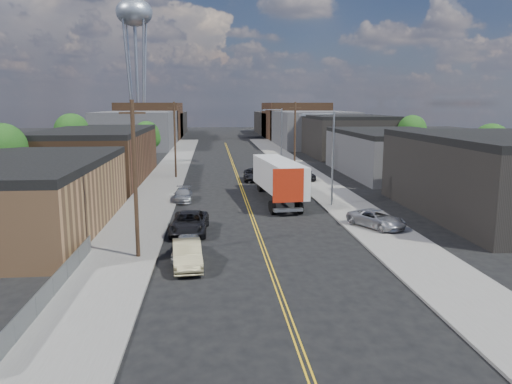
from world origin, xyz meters
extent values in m
plane|color=black|center=(0.00, 60.00, 0.00)|extent=(260.00, 260.00, 0.00)
cube|color=gold|center=(0.00, 45.00, 0.01)|extent=(0.32, 120.00, 0.01)
cube|color=slate|center=(-9.50, 45.00, 0.07)|extent=(5.00, 140.00, 0.15)
cube|color=slate|center=(9.50, 45.00, 0.07)|extent=(5.00, 140.00, 0.15)
cube|color=#906542|center=(-18.00, 18.00, 2.50)|extent=(12.00, 22.00, 5.00)
cube|color=black|center=(-18.00, 18.00, 5.30)|extent=(12.00, 22.00, 0.60)
cube|color=#4A2F1D|center=(-18.00, 44.00, 3.00)|extent=(12.00, 26.00, 6.00)
cube|color=black|center=(-18.00, 44.00, 6.30)|extent=(12.00, 26.00, 0.60)
cube|color=black|center=(22.00, 20.00, 3.25)|extent=(14.00, 22.00, 6.50)
cube|color=black|center=(22.00, 20.00, 6.80)|extent=(14.00, 22.00, 0.60)
cube|color=navy|center=(15.20, 20.00, 3.60)|extent=(0.30, 20.00, 0.80)
cube|color=#343336|center=(22.00, 46.00, 2.75)|extent=(14.00, 24.00, 5.50)
cube|color=black|center=(22.00, 46.00, 5.80)|extent=(14.00, 24.00, 0.60)
cube|color=black|center=(22.00, 72.00, 3.50)|extent=(14.00, 22.00, 7.00)
cube|color=black|center=(22.00, 72.00, 7.30)|extent=(14.00, 22.00, 0.60)
cube|color=#343336|center=(-20.00, 95.00, 4.00)|extent=(16.00, 30.00, 8.00)
cube|color=#343336|center=(20.00, 95.00, 4.00)|extent=(16.00, 30.00, 8.00)
cube|color=#4A2F1D|center=(-20.00, 120.00, 5.00)|extent=(16.00, 26.00, 10.00)
cube|color=#4A2F1D|center=(20.00, 120.00, 5.00)|extent=(16.00, 26.00, 10.00)
cube|color=black|center=(-20.00, 140.00, 3.50)|extent=(16.00, 40.00, 7.00)
cube|color=black|center=(20.00, 140.00, 3.50)|extent=(16.00, 40.00, 7.00)
cylinder|color=gray|center=(-22.00, 110.00, 15.00)|extent=(0.80, 0.80, 30.00)
cylinder|color=gray|center=(-23.76, 108.24, 15.00)|extent=(1.94, 1.94, 29.98)
cylinder|color=gray|center=(-20.24, 108.24, 15.00)|extent=(1.94, 1.94, 29.98)
cylinder|color=gray|center=(-23.76, 111.76, 15.00)|extent=(1.94, 1.94, 29.98)
cylinder|color=gray|center=(-20.24, 111.76, 15.00)|extent=(1.94, 1.94, 29.98)
ellipsoid|color=#9EA8B2|center=(-22.00, 110.00, 32.00)|extent=(9.00, 9.00, 6.75)
cylinder|color=gray|center=(8.00, 25.00, 4.50)|extent=(0.18, 0.18, 9.00)
cylinder|color=gray|center=(6.50, 25.00, 8.80)|extent=(3.00, 0.12, 0.12)
cube|color=gray|center=(5.00, 25.00, 8.70)|extent=(0.60, 0.25, 0.18)
cylinder|color=gray|center=(8.00, 60.00, 4.50)|extent=(0.18, 0.18, 9.00)
cylinder|color=gray|center=(6.50, 60.00, 8.80)|extent=(3.00, 0.12, 0.12)
cube|color=gray|center=(5.00, 60.00, 8.70)|extent=(0.60, 0.25, 0.18)
cylinder|color=black|center=(-8.20, 10.00, 5.00)|extent=(0.26, 0.26, 10.00)
cube|color=black|center=(-8.20, 10.00, 9.20)|extent=(1.60, 0.12, 0.12)
cylinder|color=black|center=(-8.20, 45.00, 5.00)|extent=(0.26, 0.26, 10.00)
cube|color=black|center=(-8.20, 45.00, 9.20)|extent=(1.60, 0.12, 0.12)
cylinder|color=black|center=(8.20, 48.00, 5.00)|extent=(0.26, 0.26, 10.00)
cube|color=black|center=(8.20, 48.00, 9.20)|extent=(1.60, 0.12, 0.12)
cube|color=slate|center=(-11.50, 3.50, 0.60)|extent=(0.02, 16.00, 1.20)
cube|color=slate|center=(-11.50, 3.50, 1.20)|extent=(0.05, 16.00, 0.05)
cylinder|color=black|center=(-24.00, 30.00, 2.12)|extent=(0.36, 0.36, 4.25)
sphere|color=#183D10|center=(-24.00, 30.00, 5.53)|extent=(4.76, 4.76, 4.76)
sphere|color=#183D10|center=(-23.40, 30.30, 4.68)|extent=(3.74, 3.74, 3.74)
cylinder|color=black|center=(-24.00, 55.00, 2.25)|extent=(0.36, 0.36, 4.50)
sphere|color=#183D10|center=(-24.00, 55.00, 5.85)|extent=(5.04, 5.04, 5.04)
sphere|color=#183D10|center=(-23.40, 55.30, 4.95)|extent=(3.96, 3.96, 3.96)
sphere|color=#183D10|center=(-24.50, 54.60, 5.22)|extent=(3.60, 3.60, 3.60)
cylinder|color=black|center=(-14.00, 62.00, 1.88)|extent=(0.36, 0.36, 3.75)
sphere|color=#183D10|center=(-14.00, 62.00, 4.88)|extent=(4.20, 4.20, 4.20)
sphere|color=#183D10|center=(-13.40, 62.30, 4.12)|extent=(3.30, 3.30, 3.30)
sphere|color=#183D10|center=(-14.50, 61.60, 4.35)|extent=(3.00, 3.00, 3.00)
cylinder|color=black|center=(30.00, 36.00, 2.00)|extent=(0.36, 0.36, 4.00)
sphere|color=#183D10|center=(30.00, 36.00, 5.20)|extent=(4.48, 4.48, 4.48)
sphere|color=#183D10|center=(30.60, 36.30, 4.40)|extent=(3.52, 3.52, 3.52)
sphere|color=#183D10|center=(29.50, 35.60, 4.64)|extent=(3.20, 3.20, 3.20)
cylinder|color=black|center=(30.00, 60.00, 2.12)|extent=(0.36, 0.36, 4.25)
sphere|color=#183D10|center=(30.00, 60.00, 5.53)|extent=(4.76, 4.76, 4.76)
sphere|color=#183D10|center=(30.60, 60.30, 4.68)|extent=(3.74, 3.74, 3.74)
sphere|color=#183D10|center=(29.50, 59.60, 4.93)|extent=(3.40, 3.40, 3.40)
cube|color=silver|center=(3.16, 27.44, 2.74)|extent=(4.04, 12.87, 2.95)
cube|color=#971E0B|center=(3.16, 21.11, 2.74)|extent=(2.76, 0.41, 2.97)
cube|color=gray|center=(3.16, 21.11, 0.58)|extent=(2.65, 0.87, 0.25)
cube|color=black|center=(3.16, 35.24, 1.63)|extent=(2.97, 3.63, 3.27)
cylinder|color=black|center=(3.16, 22.51, 0.53)|extent=(2.84, 1.33, 1.05)
cylinder|color=black|center=(3.16, 35.24, 0.53)|extent=(2.73, 1.32, 1.05)
imported|color=#A0A3A5|center=(-5.14, 10.00, 0.70)|extent=(1.87, 4.20, 1.40)
imported|color=#8B815B|center=(-5.00, 8.00, 0.79)|extent=(2.09, 4.93, 1.58)
imported|color=black|center=(-5.20, 16.00, 0.82)|extent=(2.98, 5.99, 1.63)
imported|color=#9A9C9F|center=(-6.40, 28.91, 0.65)|extent=(1.85, 4.48, 1.30)
imported|color=#B0B1B5|center=(9.42, 16.00, 0.84)|extent=(4.40, 5.44, 1.38)
imported|color=black|center=(8.20, 41.14, 0.97)|extent=(2.90, 5.11, 1.64)
imported|color=black|center=(1.92, 42.00, 0.77)|extent=(2.81, 5.64, 1.54)
camera|label=1|loc=(-3.42, -21.18, 9.75)|focal=35.00mm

